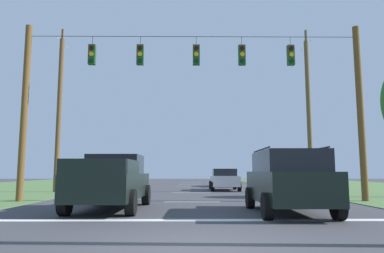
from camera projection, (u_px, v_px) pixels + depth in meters
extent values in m
plane|color=#3D3D42|center=(197.00, 247.00, 6.43)|extent=(120.00, 120.00, 0.00)
cube|color=white|center=(194.00, 220.00, 9.93)|extent=(12.88, 0.45, 0.01)
cube|color=white|center=(192.00, 202.00, 15.88)|extent=(2.50, 0.15, 0.01)
cube|color=white|center=(191.00, 193.00, 22.72)|extent=(2.50, 0.15, 0.01)
cube|color=white|center=(191.00, 187.00, 31.55)|extent=(2.50, 0.15, 0.01)
cube|color=white|center=(190.00, 184.00, 37.21)|extent=(2.50, 0.15, 0.01)
cube|color=white|center=(190.00, 182.00, 44.02)|extent=(2.50, 0.15, 0.01)
cylinder|color=brown|center=(24.00, 111.00, 16.40)|extent=(0.30, 0.30, 8.12)
cylinder|color=brown|center=(360.00, 112.00, 16.53)|extent=(0.30, 0.30, 8.12)
cylinder|color=black|center=(193.00, 37.00, 16.90)|extent=(15.37, 0.02, 0.02)
cylinder|color=black|center=(93.00, 41.00, 16.84)|extent=(0.02, 0.02, 0.42)
cube|color=#19471E|center=(92.00, 55.00, 16.75)|extent=(0.32, 0.24, 0.95)
cylinder|color=#310503|center=(91.00, 48.00, 16.65)|extent=(0.20, 0.04, 0.20)
cylinder|color=orange|center=(91.00, 54.00, 16.61)|extent=(0.20, 0.04, 0.20)
cylinder|color=black|center=(91.00, 60.00, 16.58)|extent=(0.20, 0.04, 0.20)
cylinder|color=black|center=(140.00, 41.00, 16.86)|extent=(0.02, 0.02, 0.42)
cube|color=#19471E|center=(140.00, 55.00, 16.77)|extent=(0.32, 0.24, 0.95)
cylinder|color=#310503|center=(140.00, 48.00, 16.67)|extent=(0.20, 0.04, 0.20)
cylinder|color=orange|center=(140.00, 54.00, 16.63)|extent=(0.20, 0.04, 0.20)
cylinder|color=black|center=(140.00, 60.00, 16.60)|extent=(0.20, 0.04, 0.20)
cylinder|color=black|center=(196.00, 41.00, 16.88)|extent=(0.02, 0.02, 0.42)
cube|color=#19471E|center=(196.00, 55.00, 16.79)|extent=(0.32, 0.24, 0.95)
cylinder|color=#310503|center=(196.00, 48.00, 16.69)|extent=(0.20, 0.04, 0.20)
cylinder|color=orange|center=(196.00, 54.00, 16.66)|extent=(0.20, 0.04, 0.20)
cylinder|color=black|center=(196.00, 60.00, 16.62)|extent=(0.20, 0.04, 0.20)
cylinder|color=black|center=(242.00, 41.00, 16.90)|extent=(0.02, 0.02, 0.42)
cube|color=#19471E|center=(242.00, 55.00, 16.81)|extent=(0.32, 0.24, 0.95)
cylinder|color=#310503|center=(242.00, 48.00, 16.71)|extent=(0.20, 0.04, 0.20)
cylinder|color=orange|center=(242.00, 54.00, 16.67)|extent=(0.20, 0.04, 0.20)
cylinder|color=black|center=(242.00, 61.00, 16.64)|extent=(0.20, 0.04, 0.20)
cylinder|color=black|center=(290.00, 41.00, 16.92)|extent=(0.02, 0.02, 0.42)
cube|color=#19471E|center=(291.00, 55.00, 16.83)|extent=(0.32, 0.24, 0.95)
cylinder|color=#310503|center=(291.00, 48.00, 16.73)|extent=(0.20, 0.04, 0.20)
cylinder|color=orange|center=(292.00, 54.00, 16.69)|extent=(0.20, 0.04, 0.20)
cylinder|color=black|center=(292.00, 61.00, 16.66)|extent=(0.20, 0.04, 0.20)
cube|color=black|center=(112.00, 186.00, 12.79)|extent=(2.04, 5.42, 0.85)
cube|color=black|center=(116.00, 164.00, 13.53)|extent=(1.86, 1.91, 0.70)
cube|color=black|center=(74.00, 167.00, 11.53)|extent=(0.12, 2.38, 0.45)
cube|color=black|center=(132.00, 167.00, 11.53)|extent=(0.12, 2.38, 0.45)
cube|color=black|center=(92.00, 167.00, 10.24)|extent=(1.96, 0.12, 0.45)
cylinder|color=black|center=(97.00, 195.00, 14.56)|extent=(0.29, 0.80, 0.80)
cylinder|color=black|center=(146.00, 195.00, 14.56)|extent=(0.29, 0.80, 0.80)
cylinder|color=black|center=(65.00, 203.00, 10.91)|extent=(0.29, 0.80, 0.80)
cylinder|color=black|center=(131.00, 203.00, 10.92)|extent=(0.29, 0.80, 0.80)
cube|color=black|center=(287.00, 186.00, 11.61)|extent=(2.06, 4.84, 0.95)
cube|color=black|center=(288.00, 161.00, 11.56)|extent=(1.87, 3.24, 0.65)
cylinder|color=black|center=(261.00, 150.00, 11.62)|extent=(0.11, 2.72, 0.05)
cylinder|color=black|center=(314.00, 150.00, 11.59)|extent=(0.11, 2.72, 0.05)
cylinder|color=black|center=(250.00, 198.00, 13.18)|extent=(0.28, 0.77, 0.76)
cylinder|color=black|center=(303.00, 198.00, 13.16)|extent=(0.28, 0.77, 0.76)
cylinder|color=black|center=(267.00, 206.00, 9.94)|extent=(0.28, 0.77, 0.76)
cylinder|color=black|center=(338.00, 206.00, 9.92)|extent=(0.28, 0.77, 0.76)
cube|color=silver|center=(225.00, 179.00, 32.25)|extent=(2.12, 4.42, 0.70)
cube|color=black|center=(225.00, 172.00, 32.33)|extent=(1.77, 2.22, 0.50)
cylinder|color=black|center=(238.00, 183.00, 30.88)|extent=(0.27, 0.65, 0.64)
cylinder|color=black|center=(217.00, 183.00, 30.73)|extent=(0.27, 0.65, 0.64)
cylinder|color=black|center=(232.00, 182.00, 33.69)|extent=(0.27, 0.65, 0.64)
cylinder|color=black|center=(213.00, 182.00, 33.54)|extent=(0.27, 0.65, 0.64)
cube|color=silver|center=(224.00, 181.00, 25.63)|extent=(1.86, 4.33, 0.70)
cube|color=black|center=(224.00, 172.00, 25.70)|extent=(1.65, 2.12, 0.50)
cylinder|color=black|center=(239.00, 187.00, 24.17)|extent=(0.23, 0.64, 0.64)
cylinder|color=black|center=(213.00, 187.00, 24.18)|extent=(0.23, 0.64, 0.64)
cylinder|color=black|center=(235.00, 185.00, 26.99)|extent=(0.23, 0.64, 0.64)
cylinder|color=black|center=(211.00, 185.00, 27.00)|extent=(0.23, 0.64, 0.64)
cylinder|color=brown|center=(309.00, 115.00, 23.97)|extent=(0.30, 0.30, 10.18)
cube|color=brown|center=(306.00, 47.00, 24.55)|extent=(0.12, 0.12, 2.34)
cylinder|color=#B2B7BC|center=(302.00, 50.00, 25.49)|extent=(0.08, 0.08, 0.12)
cylinder|color=#B2B7BC|center=(311.00, 40.00, 23.63)|extent=(0.08, 0.08, 0.12)
cylinder|color=brown|center=(59.00, 114.00, 23.76)|extent=(0.31, 0.31, 10.23)
cube|color=brown|center=(62.00, 45.00, 24.35)|extent=(0.12, 0.12, 2.20)
cylinder|color=#B2B7BC|center=(67.00, 48.00, 25.23)|extent=(0.08, 0.08, 0.12)
cylinder|color=#B2B7BC|center=(58.00, 38.00, 23.49)|extent=(0.08, 0.08, 0.12)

